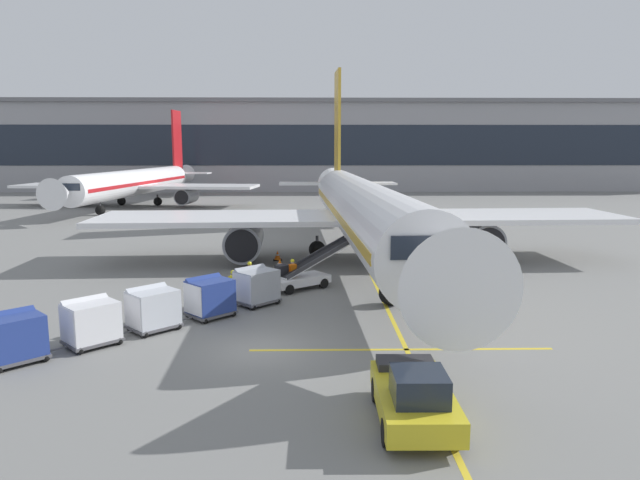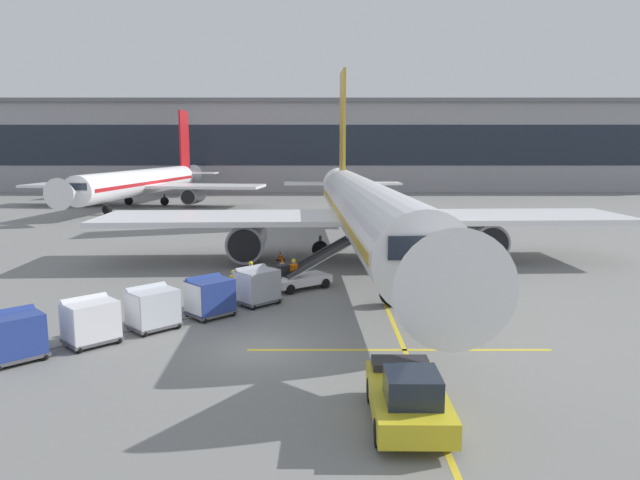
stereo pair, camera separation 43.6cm
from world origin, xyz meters
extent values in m
plane|color=slate|center=(0.00, 0.00, 0.00)|extent=(600.00, 600.00, 0.00)
cylinder|color=white|center=(5.59, 17.43, 3.64)|extent=(5.59, 36.99, 4.05)
cube|color=gold|center=(5.59, 17.43, 3.64)|extent=(5.56, 35.52, 0.49)
cone|color=white|center=(6.44, -3.01, 3.64)|extent=(4.02, 4.21, 3.85)
cone|color=white|center=(4.69, 39.08, 3.95)|extent=(3.71, 6.62, 3.44)
cube|color=white|center=(-4.00, 17.95, 3.04)|extent=(17.80, 8.09, 0.36)
cylinder|color=#93969E|center=(-2.56, 17.27, 1.60)|extent=(2.71, 4.89, 2.51)
cylinder|color=black|center=(-2.46, 14.83, 1.60)|extent=(2.14, 0.21, 2.14)
cube|color=white|center=(15.11, 18.75, 3.04)|extent=(17.80, 8.09, 0.36)
cylinder|color=#93969E|center=(13.73, 17.95, 1.60)|extent=(2.71, 4.89, 2.51)
cylinder|color=black|center=(13.83, 15.51, 1.60)|extent=(2.14, 0.21, 2.14)
cube|color=gold|center=(4.75, 37.46, 9.98)|extent=(0.46, 4.43, 11.06)
cube|color=white|center=(4.77, 37.13, 4.25)|extent=(12.02, 3.44, 0.20)
cube|color=#1E2633|center=(6.32, -0.17, 4.25)|extent=(2.91, 1.94, 0.89)
cylinder|color=#47474C|center=(6.05, 6.38, 1.12)|extent=(0.22, 0.22, 1.00)
sphere|color=black|center=(6.05, 6.38, 0.61)|extent=(1.23, 1.23, 1.23)
cylinder|color=#47474C|center=(2.48, 19.14, 1.12)|extent=(0.22, 0.22, 1.00)
sphere|color=black|center=(2.48, 19.14, 0.61)|extent=(1.23, 1.23, 1.23)
cylinder|color=#47474C|center=(8.55, 19.40, 1.12)|extent=(0.22, 0.22, 1.00)
sphere|color=black|center=(8.55, 19.40, 0.61)|extent=(1.23, 1.23, 1.23)
cube|color=silver|center=(1.35, 9.86, 0.50)|extent=(3.68, 3.31, 0.44)
cube|color=black|center=(0.38, 9.59, 1.07)|extent=(0.82, 0.81, 0.70)
cylinder|color=#333338|center=(0.93, 10.00, 1.12)|extent=(0.08, 0.08, 0.80)
cube|color=silver|center=(2.36, 10.61, 1.58)|extent=(4.52, 3.68, 1.86)
cube|color=black|center=(2.36, 10.61, 1.67)|extent=(4.33, 3.48, 1.71)
cube|color=#333338|center=(2.62, 10.26, 1.70)|extent=(3.97, 2.96, 1.90)
cube|color=#333338|center=(2.10, 10.97, 1.70)|extent=(3.97, 2.96, 1.90)
cylinder|color=black|center=(2.74, 9.98, 0.28)|extent=(0.57, 0.49, 0.56)
cylinder|color=black|center=(1.86, 11.16, 0.28)|extent=(0.57, 0.49, 0.56)
cylinder|color=black|center=(0.83, 8.56, 0.28)|extent=(0.57, 0.49, 0.56)
cylinder|color=black|center=(-0.05, 9.74, 0.28)|extent=(0.57, 0.49, 0.56)
cube|color=#515156|center=(-0.72, 6.61, 0.21)|extent=(2.55, 2.54, 0.12)
cylinder|color=#4C4C51|center=(-1.69, 5.66, 0.20)|extent=(0.55, 0.54, 0.07)
cube|color=#9EA3AD|center=(-0.72, 6.61, 1.02)|extent=(2.41, 2.40, 1.50)
cube|color=#9EA3AD|center=(-1.01, 6.90, 1.54)|extent=(1.90, 1.88, 0.74)
cube|color=silver|center=(-1.41, 5.93, 1.02)|extent=(1.03, 1.05, 1.38)
sphere|color=black|center=(-1.77, 6.53, 0.15)|extent=(0.30, 0.30, 0.30)
sphere|color=black|center=(-0.82, 5.56, 0.15)|extent=(0.30, 0.30, 0.30)
sphere|color=black|center=(-0.63, 7.65, 0.15)|extent=(0.30, 0.30, 0.30)
sphere|color=black|center=(0.33, 6.68, 0.15)|extent=(0.30, 0.30, 0.30)
cube|color=#515156|center=(-2.70, 4.44, 0.21)|extent=(2.55, 2.54, 0.12)
cylinder|color=#4C4C51|center=(-3.66, 3.49, 0.20)|extent=(0.55, 0.54, 0.07)
cube|color=navy|center=(-2.70, 4.44, 1.02)|extent=(2.41, 2.40, 1.50)
cube|color=navy|center=(-2.99, 4.73, 1.54)|extent=(1.90, 1.88, 0.74)
cube|color=silver|center=(-3.39, 3.76, 1.02)|extent=(1.03, 1.05, 1.38)
sphere|color=black|center=(-3.75, 4.36, 0.15)|extent=(0.30, 0.30, 0.30)
sphere|color=black|center=(-2.79, 3.39, 0.15)|extent=(0.30, 0.30, 0.30)
sphere|color=black|center=(-2.60, 5.49, 0.15)|extent=(0.30, 0.30, 0.30)
sphere|color=black|center=(-1.65, 4.52, 0.15)|extent=(0.30, 0.30, 0.30)
cube|color=#515156|center=(-4.83, 2.52, 0.21)|extent=(2.55, 2.54, 0.12)
cylinder|color=#4C4C51|center=(-5.80, 1.57, 0.20)|extent=(0.55, 0.54, 0.07)
cube|color=silver|center=(-4.83, 2.52, 1.02)|extent=(2.41, 2.40, 1.50)
cube|color=silver|center=(-5.12, 2.81, 1.54)|extent=(1.90, 1.88, 0.74)
cube|color=silver|center=(-5.52, 1.84, 1.02)|extent=(1.03, 1.05, 1.38)
sphere|color=black|center=(-5.88, 2.44, 0.15)|extent=(0.30, 0.30, 0.30)
sphere|color=black|center=(-4.93, 1.47, 0.15)|extent=(0.30, 0.30, 0.30)
sphere|color=black|center=(-4.74, 3.56, 0.15)|extent=(0.30, 0.30, 0.30)
sphere|color=black|center=(-3.79, 2.59, 0.15)|extent=(0.30, 0.30, 0.30)
cube|color=#515156|center=(-6.79, 0.59, 0.21)|extent=(2.55, 2.54, 0.12)
cylinder|color=#4C4C51|center=(-7.75, -0.35, 0.20)|extent=(0.55, 0.54, 0.07)
cube|color=silver|center=(-6.79, 0.59, 1.02)|extent=(2.41, 2.40, 1.50)
cube|color=silver|center=(-7.08, 0.89, 1.54)|extent=(1.90, 1.88, 0.74)
cube|color=silver|center=(-7.48, -0.08, 1.02)|extent=(1.03, 1.05, 1.38)
sphere|color=black|center=(-7.83, 0.52, 0.15)|extent=(0.30, 0.30, 0.30)
sphere|color=black|center=(-6.88, -0.45, 0.15)|extent=(0.30, 0.30, 0.30)
sphere|color=black|center=(-6.69, 1.64, 0.15)|extent=(0.30, 0.30, 0.30)
sphere|color=black|center=(-5.74, 0.67, 0.15)|extent=(0.30, 0.30, 0.30)
cube|color=#515156|center=(-8.91, -1.25, 0.21)|extent=(2.55, 2.54, 0.12)
cube|color=navy|center=(-8.91, -1.25, 1.02)|extent=(2.41, 2.40, 1.50)
cube|color=navy|center=(-9.20, -0.95, 1.54)|extent=(1.90, 1.88, 0.74)
sphere|color=black|center=(-8.82, -0.20, 0.15)|extent=(0.30, 0.30, 0.30)
sphere|color=black|center=(-7.87, -1.17, 0.15)|extent=(0.30, 0.30, 0.30)
cube|color=gold|center=(4.99, -6.12, 0.68)|extent=(2.14, 4.42, 0.70)
cube|color=#1E2633|center=(4.98, -6.88, 1.43)|extent=(1.48, 1.55, 0.80)
cube|color=#28282D|center=(5.00, -4.47, 1.15)|extent=(1.79, 0.98, 0.24)
cylinder|color=black|center=(5.92, -4.76, 0.38)|extent=(0.29, 0.76, 0.76)
cylinder|color=black|center=(4.08, -4.74, 0.38)|extent=(0.29, 0.76, 0.76)
cylinder|color=black|center=(5.90, -7.49, 0.38)|extent=(0.29, 0.76, 0.76)
cylinder|color=black|center=(4.05, -7.47, 0.38)|extent=(0.29, 0.76, 0.76)
cylinder|color=black|center=(-1.33, 9.09, 0.43)|extent=(0.15, 0.15, 0.86)
cylinder|color=black|center=(-1.32, 8.91, 0.43)|extent=(0.15, 0.15, 0.86)
cube|color=yellow|center=(-1.33, 9.00, 1.15)|extent=(0.25, 0.39, 0.58)
cube|color=white|center=(-1.20, 9.01, 1.15)|extent=(0.02, 0.34, 0.08)
sphere|color=#9E7051|center=(-1.33, 9.00, 1.56)|extent=(0.21, 0.21, 0.21)
sphere|color=yellow|center=(-1.33, 9.00, 1.63)|extent=(0.23, 0.23, 0.23)
cylinder|color=yellow|center=(-1.33, 9.24, 1.10)|extent=(0.09, 0.09, 0.56)
cylinder|color=yellow|center=(-1.32, 8.76, 1.10)|extent=(0.09, 0.09, 0.56)
cylinder|color=#514C42|center=(-0.19, 7.32, 0.43)|extent=(0.15, 0.15, 0.86)
cylinder|color=#514C42|center=(-0.08, 7.18, 0.43)|extent=(0.15, 0.15, 0.86)
cube|color=orange|center=(-0.13, 7.25, 1.15)|extent=(0.42, 0.45, 0.58)
cube|color=white|center=(-0.03, 7.33, 1.15)|extent=(0.21, 0.28, 0.08)
sphere|color=brown|center=(-0.13, 7.25, 1.56)|extent=(0.21, 0.21, 0.21)
sphere|color=yellow|center=(-0.13, 7.25, 1.63)|extent=(0.23, 0.23, 0.23)
cylinder|color=orange|center=(-0.28, 7.44, 1.10)|extent=(0.09, 0.09, 0.56)
cylinder|color=orange|center=(0.01, 7.06, 1.10)|extent=(0.09, 0.09, 0.56)
cylinder|color=#333847|center=(-2.02, 6.83, 0.43)|extent=(0.15, 0.15, 0.86)
cylinder|color=#333847|center=(-1.87, 6.74, 0.43)|extent=(0.15, 0.15, 0.86)
cube|color=yellow|center=(-1.95, 6.79, 1.15)|extent=(0.45, 0.40, 0.58)
cube|color=white|center=(-1.88, 6.90, 1.15)|extent=(0.30, 0.18, 0.08)
sphere|color=#9E7051|center=(-1.95, 6.79, 1.56)|extent=(0.21, 0.21, 0.21)
sphere|color=yellow|center=(-1.95, 6.79, 1.63)|extent=(0.23, 0.23, 0.23)
cylinder|color=yellow|center=(-2.15, 6.91, 1.10)|extent=(0.09, 0.09, 0.56)
cylinder|color=yellow|center=(-1.74, 6.67, 1.10)|extent=(0.09, 0.09, 0.56)
cylinder|color=#333847|center=(0.92, 9.70, 0.43)|extent=(0.15, 0.15, 0.86)
cylinder|color=#333847|center=(1.07, 9.80, 0.43)|extent=(0.15, 0.15, 0.86)
cube|color=orange|center=(0.99, 9.75, 1.15)|extent=(0.45, 0.41, 0.58)
cube|color=white|center=(0.92, 9.85, 1.15)|extent=(0.29, 0.19, 0.08)
sphere|color=beige|center=(0.99, 9.75, 1.56)|extent=(0.21, 0.21, 0.21)
sphere|color=yellow|center=(0.99, 9.75, 1.63)|extent=(0.23, 0.23, 0.23)
cylinder|color=orange|center=(0.79, 9.62, 1.10)|extent=(0.09, 0.09, 0.56)
cylinder|color=orange|center=(1.19, 9.88, 1.10)|extent=(0.09, 0.09, 0.56)
cube|color=black|center=(0.01, 14.65, 0.03)|extent=(0.71, 0.71, 0.05)
cone|color=orange|center=(0.01, 14.65, 0.42)|extent=(0.57, 0.57, 0.75)
cylinder|color=white|center=(0.01, 14.65, 0.46)|extent=(0.31, 0.31, 0.09)
cube|color=black|center=(-0.34, 18.15, 0.03)|extent=(0.61, 0.61, 0.05)
cone|color=orange|center=(-0.34, 18.15, 0.37)|extent=(0.49, 0.49, 0.64)
cylinder|color=white|center=(-0.34, 18.15, 0.40)|extent=(0.27, 0.27, 0.08)
cube|color=yellow|center=(5.79, 17.43, 0.00)|extent=(0.20, 110.00, 0.01)
cube|color=yellow|center=(5.59, -0.10, 0.00)|extent=(12.00, 0.20, 0.01)
cube|color=#939399|center=(8.85, 92.09, 7.91)|extent=(138.52, 21.05, 15.83)
cube|color=#1E2633|center=(8.85, 81.51, 8.31)|extent=(134.36, 0.10, 7.12)
cube|color=slate|center=(8.85, 89.98, 16.18)|extent=(137.13, 17.89, 0.70)
cylinder|color=white|center=(-21.73, 55.73, 3.25)|extent=(7.01, 33.14, 3.45)
cube|color=red|center=(-21.73, 55.73, 3.25)|extent=(6.90, 31.83, 0.41)
cone|color=white|center=(-23.71, 37.63, 3.25)|extent=(3.63, 3.78, 3.28)
cone|color=white|center=(-19.64, 74.85, 3.51)|extent=(3.51, 5.80, 2.93)
cube|color=white|center=(-30.11, 57.47, 2.74)|extent=(16.28, 8.26, 0.36)
cylinder|color=#93969E|center=(-28.87, 56.67, 1.49)|extent=(2.59, 4.49, 2.14)
cylinder|color=black|center=(-29.11, 54.49, 1.49)|extent=(1.82, 0.32, 1.82)
cube|color=white|center=(-13.17, 55.62, 2.74)|extent=(16.28, 8.26, 0.36)
cylinder|color=#93969E|center=(-14.55, 55.11, 1.49)|extent=(2.59, 4.49, 2.14)
cylinder|color=black|center=(-14.79, 52.93, 1.49)|extent=(1.82, 0.32, 1.82)
cube|color=red|center=(-19.79, 73.48, 8.89)|extent=(0.71, 3.96, 9.89)
cube|color=white|center=(-19.82, 73.21, 3.77)|extent=(10.87, 3.78, 0.20)
cube|color=#1E2633|center=(-23.45, 40.03, 3.77)|extent=(2.57, 1.80, 0.76)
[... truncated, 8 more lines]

